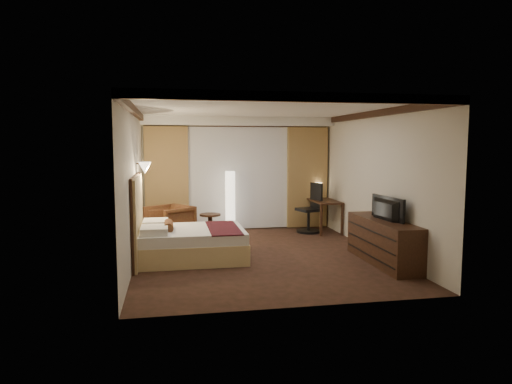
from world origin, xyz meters
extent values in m
cube|color=black|center=(0.00, 0.00, 0.00)|extent=(4.50, 5.50, 0.01)
cube|color=white|center=(0.00, 0.00, 2.70)|extent=(4.50, 5.50, 0.01)
cube|color=beige|center=(0.00, 2.75, 1.35)|extent=(4.50, 0.02, 2.70)
cube|color=beige|center=(-2.25, 0.00, 1.35)|extent=(0.02, 5.50, 2.70)
cube|color=beige|center=(2.25, 0.00, 1.35)|extent=(0.02, 5.50, 2.70)
cube|color=white|center=(0.00, 2.50, 2.60)|extent=(4.50, 0.50, 0.20)
cube|color=silver|center=(0.00, 2.67, 1.25)|extent=(2.48, 0.04, 2.45)
cube|color=#A07449|center=(-1.70, 2.61, 1.25)|extent=(1.00, 0.14, 2.45)
cube|color=#A07449|center=(1.70, 2.61, 1.25)|extent=(1.00, 0.14, 2.45)
imported|color=#4A1E16|center=(-1.65, 1.66, 0.42)|extent=(1.10, 1.11, 0.84)
imported|color=black|center=(1.97, -0.93, 1.05)|extent=(0.65, 1.03, 0.13)
camera|label=1|loc=(-1.62, -8.17, 2.07)|focal=32.00mm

